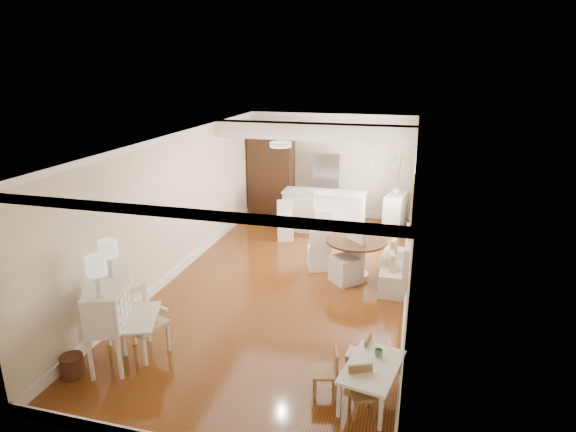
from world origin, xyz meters
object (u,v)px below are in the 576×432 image
at_px(breakfast_counter, 324,211).
at_px(fridge, 339,187).
at_px(kids_table, 371,383).
at_px(pantry_cabinet, 271,174).
at_px(wicker_basket, 72,366).
at_px(dining_table, 355,259).
at_px(gustavian_armchair, 145,323).
at_px(sideboard, 396,212).
at_px(bar_stool_left, 285,221).
at_px(kids_chair_a, 325,372).
at_px(kids_chair_c, 363,393).
at_px(kids_chair_b, 358,353).
at_px(secretary_bureau, 111,324).
at_px(slip_chair_near, 347,257).
at_px(bar_stool_right, 323,214).
at_px(slip_chair_far, 319,248).

relative_size(breakfast_counter, fridge, 1.14).
distance_m(kids_table, fridge, 7.44).
bearing_deg(pantry_cabinet, breakfast_counter, -32.43).
height_order(wicker_basket, fridge, fridge).
distance_m(dining_table, fridge, 3.80).
bearing_deg(gustavian_armchair, sideboard, -7.10).
bearing_deg(bar_stool_left, breakfast_counter, 28.33).
relative_size(dining_table, bar_stool_left, 1.24).
bearing_deg(kids_chair_a, bar_stool_left, -173.87).
distance_m(gustavian_armchair, kids_chair_c, 3.23).
distance_m(kids_chair_c, pantry_cabinet, 8.34).
bearing_deg(kids_chair_b, gustavian_armchair, -76.29).
distance_m(dining_table, bar_stool_left, 2.60).
bearing_deg(breakfast_counter, pantry_cabinet, 147.57).
bearing_deg(kids_chair_a, secretary_bureau, -102.89).
xyz_separation_m(breakfast_counter, sideboard, (1.74, 0.58, -0.04)).
bearing_deg(dining_table, secretary_bureau, -128.46).
bearing_deg(fridge, pantry_cabinet, 179.10).
height_order(secretary_bureau, kids_chair_c, secretary_bureau).
xyz_separation_m(gustavian_armchair, kids_chair_a, (2.68, -0.23, -0.16)).
relative_size(wicker_basket, sideboard, 0.31).
bearing_deg(slip_chair_near, bar_stool_right, 157.01).
bearing_deg(kids_chair_c, pantry_cabinet, 90.44).
bearing_deg(kids_table, fridge, 102.46).
bearing_deg(kids_chair_a, fridge, 173.76).
xyz_separation_m(kids_chair_a, bar_stool_right, (-1.17, 5.82, 0.23)).
relative_size(secretary_bureau, fridge, 0.66).
relative_size(gustavian_armchair, kids_chair_c, 1.60).
height_order(gustavian_armchair, kids_table, gustavian_armchair).
xyz_separation_m(kids_table, kids_chair_c, (-0.08, -0.29, 0.06)).
height_order(secretary_bureau, gustavian_armchair, secretary_bureau).
height_order(kids_chair_a, dining_table, dining_table).
relative_size(slip_chair_far, fridge, 0.50).
xyz_separation_m(kids_table, fridge, (-1.60, 7.24, 0.65)).
bearing_deg(slip_chair_far, kids_table, 92.86).
height_order(kids_chair_a, breakfast_counter, breakfast_counter).
bearing_deg(dining_table, pantry_cabinet, 127.60).
bearing_deg(kids_table, secretary_bureau, -178.40).
relative_size(slip_chair_near, breakfast_counter, 0.50).
bearing_deg(slip_chair_near, bar_stool_left, 177.53).
height_order(kids_table, kids_chair_c, kids_chair_c).
bearing_deg(bar_stool_right, pantry_cabinet, 123.21).
relative_size(kids_chair_c, pantry_cabinet, 0.27).
height_order(kids_table, bar_stool_right, bar_stool_right).
relative_size(kids_table, kids_chair_c, 1.64).
distance_m(kids_table, sideboard, 6.77).
bearing_deg(bar_stool_right, breakfast_counter, 80.61).
height_order(bar_stool_left, sideboard, bar_stool_left).
bearing_deg(sideboard, dining_table, -90.88).
bearing_deg(slip_chair_far, secretary_bureau, 43.84).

